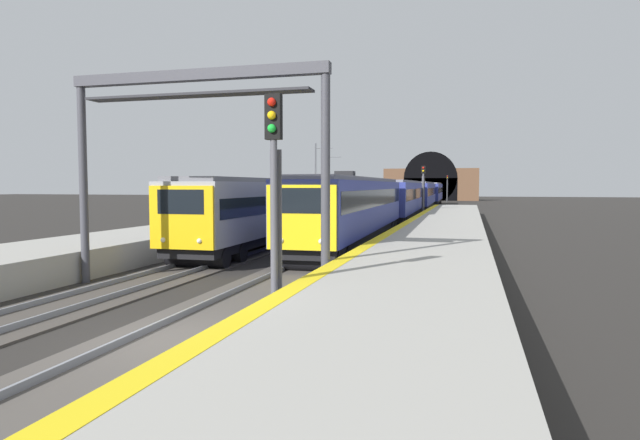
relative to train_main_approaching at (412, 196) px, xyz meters
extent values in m
plane|color=#282623|center=(-51.45, 0.00, -2.18)|extent=(320.00, 320.00, 0.00)
cube|color=#9E9B93|center=(-51.45, -4.60, -1.64)|extent=(112.00, 4.78, 1.08)
cube|color=yellow|center=(-51.45, -2.46, -1.10)|extent=(112.00, 0.50, 0.01)
cube|color=#4C4742|center=(-51.45, 0.00, -2.15)|extent=(160.00, 3.18, 0.06)
cube|color=gray|center=(-51.45, 0.72, -2.04)|extent=(160.00, 0.07, 0.15)
cube|color=gray|center=(-51.45, -0.72, -2.04)|extent=(160.00, 0.07, 0.15)
cube|color=gray|center=(-51.45, 3.86, -2.04)|extent=(160.00, 0.07, 0.15)
cube|color=navy|center=(-31.94, 0.00, 0.10)|extent=(20.85, 3.19, 2.63)
cube|color=black|center=(-31.94, 0.00, 0.51)|extent=(20.02, 3.20, 0.89)
cube|color=slate|center=(-31.94, 0.00, 1.51)|extent=(20.22, 2.76, 0.20)
cube|color=black|center=(-31.94, 0.00, -1.40)|extent=(20.43, 2.85, 0.50)
cylinder|color=black|center=(-41.44, -0.18, -1.72)|extent=(0.96, 2.59, 0.91)
cylinder|color=black|center=(-39.64, -0.14, -1.72)|extent=(0.96, 2.59, 0.91)
cylinder|color=black|center=(-24.25, 0.14, -1.72)|extent=(0.96, 2.59, 0.91)
cylinder|color=black|center=(-22.45, 0.18, -1.72)|extent=(0.96, 2.59, 0.91)
cube|color=yellow|center=(-42.38, -0.20, 0.00)|extent=(0.17, 2.69, 2.43)
cube|color=black|center=(-42.43, -0.20, 0.62)|extent=(0.08, 1.96, 0.95)
sphere|color=#F2EACC|center=(-42.43, -0.97, -0.87)|extent=(0.20, 0.20, 0.20)
sphere|color=#F2EACC|center=(-42.46, 0.57, -0.87)|extent=(0.20, 0.20, 0.20)
cube|color=navy|center=(-10.54, 0.00, 0.10)|extent=(20.85, 3.19, 2.63)
cube|color=black|center=(-10.54, 0.00, 0.41)|extent=(20.02, 3.20, 0.93)
cube|color=slate|center=(-10.54, 0.00, 1.51)|extent=(20.22, 2.76, 0.20)
cube|color=black|center=(-10.54, 0.00, -1.40)|extent=(20.43, 2.85, 0.50)
cylinder|color=black|center=(-19.92, -0.18, -1.72)|extent=(0.96, 2.59, 0.91)
cylinder|color=black|center=(-18.12, -0.14, -1.72)|extent=(0.96, 2.59, 0.91)
cylinder|color=black|center=(-2.96, 0.14, -1.72)|extent=(0.96, 2.59, 0.91)
cylinder|color=black|center=(-1.16, 0.18, -1.72)|extent=(0.96, 2.59, 0.91)
cube|color=navy|center=(10.87, 0.00, 0.10)|extent=(20.85, 3.19, 2.63)
cube|color=black|center=(10.87, 0.00, 0.37)|extent=(20.02, 3.20, 0.93)
cube|color=slate|center=(10.87, 0.00, 1.51)|extent=(20.22, 2.76, 0.20)
cube|color=black|center=(10.87, 0.00, -1.40)|extent=(20.43, 2.85, 0.50)
cylinder|color=black|center=(1.41, -0.18, -1.72)|extent=(0.96, 2.59, 0.91)
cylinder|color=black|center=(3.21, -0.14, -1.72)|extent=(0.96, 2.59, 0.91)
cylinder|color=black|center=(18.53, 0.14, -1.72)|extent=(0.96, 2.59, 0.91)
cylinder|color=black|center=(20.33, 0.18, -1.72)|extent=(0.96, 2.59, 0.91)
cube|color=navy|center=(32.28, 0.00, 0.10)|extent=(20.85, 3.19, 2.63)
cube|color=black|center=(32.28, 0.00, 0.37)|extent=(20.02, 3.20, 0.82)
cube|color=slate|center=(32.28, 0.00, 1.51)|extent=(20.22, 2.76, 0.20)
cube|color=black|center=(32.28, 0.00, -1.40)|extent=(20.43, 2.85, 0.50)
cylinder|color=black|center=(23.11, -0.17, -1.72)|extent=(0.96, 2.59, 0.91)
cylinder|color=black|center=(24.91, -0.14, -1.72)|extent=(0.96, 2.59, 0.91)
cylinder|color=black|center=(39.64, 0.14, -1.72)|extent=(0.96, 2.59, 0.91)
cylinder|color=black|center=(41.44, 0.17, -1.72)|extent=(0.96, 2.59, 0.91)
cube|color=gray|center=(-33.53, 4.58, 0.04)|extent=(19.01, 3.16, 2.60)
cube|color=black|center=(-33.53, 4.58, 0.26)|extent=(18.25, 3.17, 0.82)
cube|color=slate|center=(-33.53, 4.58, 1.44)|extent=(18.43, 2.73, 0.20)
cube|color=black|center=(-33.53, 4.58, -1.44)|extent=(18.62, 2.82, 0.48)
cylinder|color=black|center=(-41.74, 4.41, -1.74)|extent=(0.92, 2.57, 0.87)
cylinder|color=black|center=(-39.94, 4.45, -1.74)|extent=(0.92, 2.57, 0.87)
cylinder|color=black|center=(-27.12, 4.71, -1.74)|extent=(0.92, 2.57, 0.87)
cylinder|color=black|center=(-25.32, 4.75, -1.74)|extent=(0.92, 2.57, 0.87)
cube|color=#E5B20F|center=(-43.05, 4.39, -0.04)|extent=(0.17, 2.67, 2.44)
cube|color=black|center=(-43.10, 4.39, 0.56)|extent=(0.08, 1.94, 0.94)
sphere|color=#F2EACC|center=(-43.09, 3.62, -0.91)|extent=(0.20, 0.20, 0.20)
sphere|color=#F2EACC|center=(-43.12, 5.15, -0.91)|extent=(0.20, 0.20, 0.20)
cube|color=gray|center=(-13.92, 4.58, 0.04)|extent=(19.01, 3.16, 2.60)
cube|color=black|center=(-13.92, 4.58, 0.38)|extent=(18.25, 3.17, 0.81)
cube|color=slate|center=(-13.92, 4.58, 1.44)|extent=(18.43, 2.73, 0.20)
cube|color=black|center=(-13.92, 4.58, -1.44)|extent=(18.62, 2.82, 0.48)
cylinder|color=black|center=(-22.39, 4.41, -1.74)|extent=(0.92, 2.57, 0.87)
cylinder|color=black|center=(-20.59, 4.45, -1.74)|extent=(0.92, 2.57, 0.87)
cylinder|color=black|center=(-7.25, 4.72, -1.74)|extent=(0.92, 2.57, 0.87)
cylinder|color=black|center=(-5.45, 4.75, -1.74)|extent=(0.92, 2.57, 0.87)
cube|color=black|center=(-13.92, 4.58, 1.99)|extent=(1.33, 1.69, 0.90)
cylinder|color=#4C4C54|center=(-49.65, -1.79, 0.04)|extent=(0.16, 0.16, 4.44)
cube|color=black|center=(-49.65, -1.79, 2.78)|extent=(0.20, 0.38, 1.05)
cube|color=#4C4C54|center=(-49.51, -1.79, 0.04)|extent=(0.04, 0.28, 3.99)
sphere|color=red|center=(-49.78, -1.79, 3.11)|extent=(0.20, 0.20, 0.20)
sphere|color=yellow|center=(-49.78, -1.79, 2.81)|extent=(0.20, 0.20, 0.20)
sphere|color=green|center=(-49.78, -1.79, 2.51)|extent=(0.20, 0.20, 0.20)
cylinder|color=#4C4C54|center=(-7.53, -1.79, 0.07)|extent=(0.16, 0.16, 4.50)
cube|color=black|center=(-7.53, -1.79, 2.70)|extent=(0.20, 0.38, 0.75)
cube|color=#4C4C54|center=(-7.39, -1.79, 0.07)|extent=(0.04, 0.28, 4.05)
sphere|color=red|center=(-7.66, -1.79, 2.88)|extent=(0.20, 0.20, 0.20)
sphere|color=yellow|center=(-7.66, -1.79, 2.58)|extent=(0.20, 0.20, 0.20)
cylinder|color=#38383D|center=(50.05, -1.79, 0.12)|extent=(0.16, 0.16, 4.60)
cube|color=black|center=(50.05, -1.79, 2.79)|extent=(0.20, 0.38, 0.75)
cube|color=#38383D|center=(50.19, -1.79, 0.12)|extent=(0.04, 0.28, 4.14)
sphere|color=red|center=(49.92, -1.79, 2.97)|extent=(0.20, 0.20, 0.20)
sphere|color=yellow|center=(49.92, -1.79, 2.67)|extent=(0.20, 0.20, 0.20)
cylinder|color=#3F3F47|center=(-45.74, 6.59, 1.17)|extent=(0.28, 0.28, 6.70)
cylinder|color=#3F3F47|center=(-45.74, -2.01, 1.17)|extent=(0.28, 0.28, 6.70)
cube|color=#3F3F47|center=(-45.74, 2.29, 4.69)|extent=(0.36, 8.88, 0.35)
cube|color=#2D2D33|center=(-45.74, 2.29, 4.07)|extent=(0.70, 7.74, 0.08)
cube|color=brown|center=(61.62, 2.29, 1.35)|extent=(2.31, 20.56, 7.05)
cube|color=black|center=(60.41, 2.29, 0.29)|extent=(0.12, 11.51, 4.94)
cylinder|color=black|center=(60.41, 2.29, 2.76)|extent=(0.12, 11.51, 11.51)
cylinder|color=#595B60|center=(2.51, 11.97, 2.04)|extent=(0.22, 0.22, 8.43)
cylinder|color=#595B60|center=(2.51, 10.88, 5.65)|extent=(0.08, 2.19, 0.08)
cylinder|color=#595B60|center=(7.82, 11.97, 1.64)|extent=(0.22, 0.22, 7.63)
cylinder|color=#595B60|center=(7.82, 10.98, 4.85)|extent=(0.08, 1.97, 0.08)
camera|label=1|loc=(-61.80, -6.24, 1.20)|focal=30.85mm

